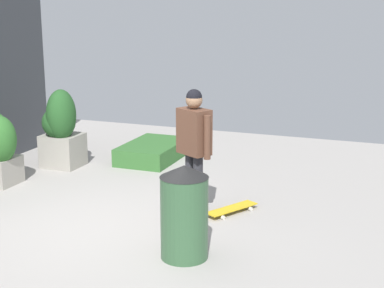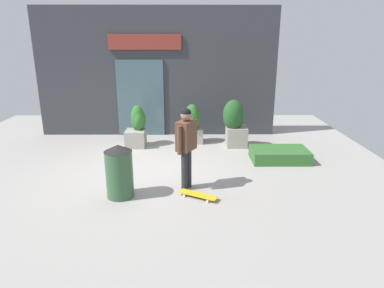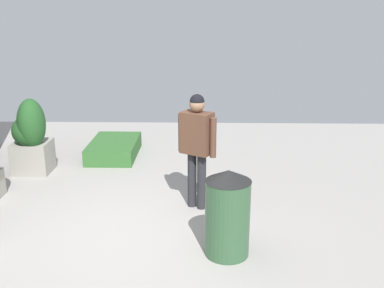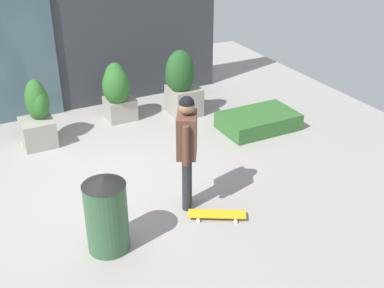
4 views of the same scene
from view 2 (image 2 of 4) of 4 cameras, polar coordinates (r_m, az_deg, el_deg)
name	(u,v)px [view 2 (image 2 of 4)]	position (r m, az deg, el deg)	size (l,w,h in m)	color
ground_plane	(147,170)	(8.24, -7.48, -4.23)	(12.00, 12.00, 0.00)	#9E9993
building_facade	(156,73)	(10.94, -5.94, 11.59)	(7.39, 0.31, 3.91)	#383A3F
skateboarder	(186,140)	(6.85, -0.96, 0.59)	(0.44, 0.54, 1.69)	#28282D
skateboard	(198,195)	(6.77, 1.01, -8.42)	(0.79, 0.56, 0.08)	gold
planter_box_left	(192,123)	(10.09, -0.01, 3.57)	(0.63, 0.62, 1.15)	gray
planter_box_right	(234,123)	(9.83, 7.04, 3.40)	(0.70, 0.63, 1.36)	gray
planter_box_mid	(137,126)	(9.94, -9.04, 2.88)	(0.56, 0.72, 1.18)	gray
trash_bin	(119,171)	(6.79, -11.98, -4.39)	(0.54, 0.54, 1.06)	#335938
hedge_ledge	(279,155)	(9.00, 14.28, -1.74)	(1.42, 0.90, 0.31)	#33662D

